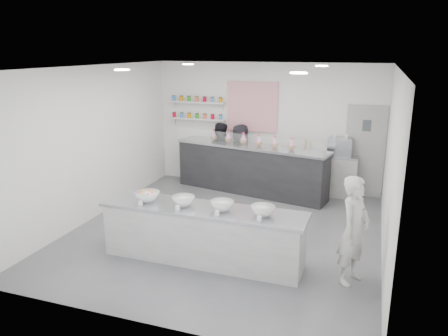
# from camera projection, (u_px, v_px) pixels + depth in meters

# --- Properties ---
(floor) EXTENTS (6.00, 6.00, 0.00)m
(floor) POSITION_uv_depth(u_px,v_px,m) (226.00, 231.00, 8.16)
(floor) COLOR #515156
(floor) RESTS_ON ground
(ceiling) EXTENTS (6.00, 6.00, 0.00)m
(ceiling) POSITION_uv_depth(u_px,v_px,m) (226.00, 67.00, 7.36)
(ceiling) COLOR white
(ceiling) RESTS_ON floor
(back_wall) EXTENTS (5.50, 0.00, 5.50)m
(back_wall) POSITION_uv_depth(u_px,v_px,m) (266.00, 126.00, 10.49)
(back_wall) COLOR white
(back_wall) RESTS_ON floor
(left_wall) EXTENTS (0.00, 6.00, 6.00)m
(left_wall) POSITION_uv_depth(u_px,v_px,m) (95.00, 143.00, 8.63)
(left_wall) COLOR white
(left_wall) RESTS_ON floor
(right_wall) EXTENTS (0.00, 6.00, 6.00)m
(right_wall) POSITION_uv_depth(u_px,v_px,m) (390.00, 167.00, 6.89)
(right_wall) COLOR white
(right_wall) RESTS_ON floor
(back_door) EXTENTS (0.88, 0.04, 2.10)m
(back_door) POSITION_uv_depth(u_px,v_px,m) (365.00, 152.00, 9.86)
(back_door) COLOR gray
(back_door) RESTS_ON floor
(pattern_panel) EXTENTS (1.25, 0.03, 1.20)m
(pattern_panel) POSITION_uv_depth(u_px,v_px,m) (252.00, 107.00, 10.46)
(pattern_panel) COLOR #E34262
(pattern_panel) RESTS_ON back_wall
(jar_shelf_lower) EXTENTS (1.45, 0.22, 0.04)m
(jar_shelf_lower) POSITION_uv_depth(u_px,v_px,m) (197.00, 119.00, 10.93)
(jar_shelf_lower) COLOR silver
(jar_shelf_lower) RESTS_ON back_wall
(jar_shelf_upper) EXTENTS (1.45, 0.22, 0.04)m
(jar_shelf_upper) POSITION_uv_depth(u_px,v_px,m) (197.00, 102.00, 10.81)
(jar_shelf_upper) COLOR silver
(jar_shelf_upper) RESTS_ON back_wall
(preserve_jars) EXTENTS (1.45, 0.10, 0.56)m
(preserve_jars) POSITION_uv_depth(u_px,v_px,m) (197.00, 108.00, 10.83)
(preserve_jars) COLOR red
(preserve_jars) RESTS_ON jar_shelf_lower
(downlight_0) EXTENTS (0.24, 0.24, 0.02)m
(downlight_0) POSITION_uv_depth(u_px,v_px,m) (122.00, 70.00, 6.90)
(downlight_0) COLOR white
(downlight_0) RESTS_ON ceiling
(downlight_1) EXTENTS (0.24, 0.24, 0.02)m
(downlight_1) POSITION_uv_depth(u_px,v_px,m) (299.00, 73.00, 6.01)
(downlight_1) COLOR white
(downlight_1) RESTS_ON ceiling
(downlight_2) EXTENTS (0.24, 0.24, 0.02)m
(downlight_2) POSITION_uv_depth(u_px,v_px,m) (188.00, 64.00, 9.26)
(downlight_2) COLOR white
(downlight_2) RESTS_ON ceiling
(downlight_3) EXTENTS (0.24, 0.24, 0.02)m
(downlight_3) POSITION_uv_depth(u_px,v_px,m) (322.00, 66.00, 8.38)
(downlight_3) COLOR white
(downlight_3) RESTS_ON ceiling
(prep_counter) EXTENTS (3.30, 0.77, 0.90)m
(prep_counter) POSITION_uv_depth(u_px,v_px,m) (203.00, 234.00, 6.95)
(prep_counter) COLOR #9A9A96
(prep_counter) RESTS_ON floor
(back_bar) EXTENTS (3.75, 1.38, 1.14)m
(back_bar) POSITION_uv_depth(u_px,v_px,m) (251.00, 169.00, 10.22)
(back_bar) COLOR black
(back_bar) RESTS_ON floor
(sneeze_guard) EXTENTS (3.57, 0.73, 0.31)m
(sneeze_guard) POSITION_uv_depth(u_px,v_px,m) (245.00, 141.00, 9.76)
(sneeze_guard) COLOR white
(sneeze_guard) RESTS_ON back_bar
(espresso_ledge) EXTENTS (1.29, 0.41, 0.96)m
(espresso_ledge) POSITION_uv_depth(u_px,v_px,m) (328.00, 175.00, 10.07)
(espresso_ledge) COLOR #9A9A96
(espresso_ledge) RESTS_ON floor
(espresso_machine) EXTENTS (0.53, 0.37, 0.41)m
(espresso_machine) POSITION_uv_depth(u_px,v_px,m) (340.00, 147.00, 9.82)
(espresso_machine) COLOR #93969E
(espresso_machine) RESTS_ON espresso_ledge
(cup_stacks) EXTENTS (0.24, 0.24, 0.31)m
(cup_stacks) POSITION_uv_depth(u_px,v_px,m) (307.00, 147.00, 10.07)
(cup_stacks) COLOR #CDAB94
(cup_stacks) RESTS_ON espresso_ledge
(prep_bowls) EXTENTS (2.32, 0.48, 0.15)m
(prep_bowls) POSITION_uv_depth(u_px,v_px,m) (202.00, 203.00, 6.81)
(prep_bowls) COLOR white
(prep_bowls) RESTS_ON prep_counter
(label_cards) EXTENTS (2.01, 0.04, 0.07)m
(label_cards) POSITION_uv_depth(u_px,v_px,m) (190.00, 217.00, 6.36)
(label_cards) COLOR white
(label_cards) RESTS_ON prep_counter
(cookie_bags) EXTENTS (2.15, 0.58, 0.28)m
(cookie_bags) POSITION_uv_depth(u_px,v_px,m) (251.00, 139.00, 10.04)
(cookie_bags) COLOR pink
(cookie_bags) RESTS_ON back_bar
(woman_prep) EXTENTS (0.58, 0.69, 1.60)m
(woman_prep) POSITION_uv_depth(u_px,v_px,m) (354.00, 230.00, 6.22)
(woman_prep) COLOR beige
(woman_prep) RESTS_ON floor
(staff_left) EXTENTS (0.89, 0.77, 1.58)m
(staff_left) POSITION_uv_depth(u_px,v_px,m) (219.00, 155.00, 10.67)
(staff_left) COLOR black
(staff_left) RESTS_ON floor
(staff_right) EXTENTS (0.78, 0.51, 1.58)m
(staff_right) POSITION_uv_depth(u_px,v_px,m) (240.00, 157.00, 10.50)
(staff_right) COLOR black
(staff_right) RESTS_ON floor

